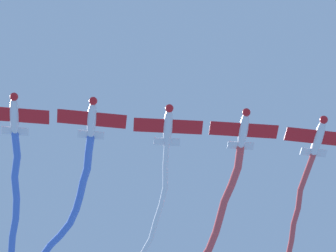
# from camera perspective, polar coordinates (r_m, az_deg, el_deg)

# --- Properties ---
(airplane_lead) EXTENTS (5.56, 7.44, 1.86)m
(airplane_lead) POSITION_cam_1_polar(r_m,az_deg,el_deg) (84.49, -11.06, 0.83)
(airplane_lead) COLOR white
(smoke_trail_lead) EXTENTS (19.92, 1.48, 2.88)m
(smoke_trail_lead) POSITION_cam_1_polar(r_m,az_deg,el_deg) (91.60, -11.07, -5.72)
(smoke_trail_lead) COLOR #4C75DB
(airplane_left_wing) EXTENTS (5.52, 7.41, 1.86)m
(airplane_left_wing) POSITION_cam_1_polar(r_m,az_deg,el_deg) (83.99, -5.53, 0.55)
(airplane_left_wing) COLOR white
(smoke_trail_left_wing) EXTENTS (24.11, 5.97, 3.41)m
(smoke_trail_left_wing) POSITION_cam_1_polar(r_m,az_deg,el_deg) (93.97, -7.21, -6.05)
(smoke_trail_left_wing) COLOR #4C75DB
(airplane_right_wing) EXTENTS (5.61, 7.48, 1.86)m
(airplane_right_wing) POSITION_cam_1_polar(r_m,az_deg,el_deg) (83.79, 0.01, 0.03)
(airplane_right_wing) COLOR white
(smoke_trail_right_wing) EXTENTS (26.48, 3.52, 2.56)m
(smoke_trail_right_wing) POSITION_cam_1_polar(r_m,az_deg,el_deg) (93.12, -1.50, -8.01)
(smoke_trail_right_wing) COLOR white
(airplane_slot) EXTENTS (5.58, 7.46, 1.86)m
(airplane_slot) POSITION_cam_1_polar(r_m,az_deg,el_deg) (84.86, 5.49, -0.25)
(airplane_slot) COLOR white
(smoke_trail_slot) EXTENTS (22.04, 3.02, 1.30)m
(smoke_trail_slot) POSITION_cam_1_polar(r_m,az_deg,el_deg) (93.18, 3.67, -6.67)
(smoke_trail_slot) COLOR #DB4C4C
(airplane_trail) EXTENTS (5.50, 7.39, 1.86)m
(airplane_trail) POSITION_cam_1_polar(r_m,az_deg,el_deg) (86.22, 10.86, -0.76)
(airplane_trail) COLOR white
(smoke_trail_trail) EXTENTS (20.25, 2.26, 1.44)m
(smoke_trail_trail) POSITION_cam_1_polar(r_m,az_deg,el_deg) (93.51, 9.19, -7.01)
(smoke_trail_trail) COLOR #DB4C4C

